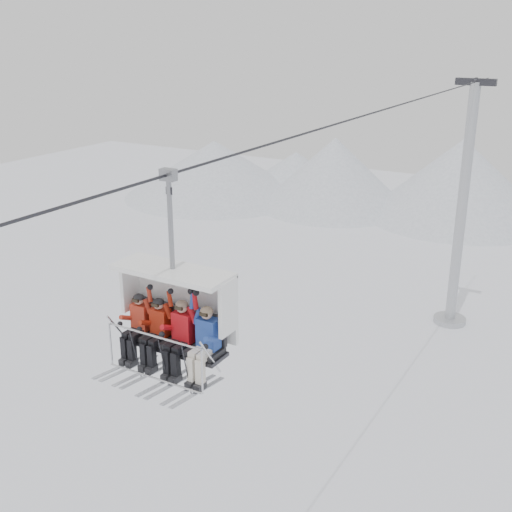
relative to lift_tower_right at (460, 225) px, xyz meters
The scene contains 8 objects.
ridgeline 20.33m from the lift_tower_right, 94.51° to the left, with size 72.00×21.00×7.00m.
lift_tower_right is the anchor object (origin of this frame).
haul_cable 23.25m from the lift_tower_right, 90.00° to the right, with size 0.06×0.06×50.00m, color #2A2A2F.
chairlift_carrier 25.53m from the lift_tower_right, 90.00° to the right, with size 2.41×1.17×3.98m.
skier_far_left 25.76m from the lift_tower_right, 91.83° to the right, with size 0.37×1.69×1.50m.
skier_center_left 25.75m from the lift_tower_right, 90.70° to the right, with size 0.38×1.69×1.52m.
skier_center_right 25.74m from the lift_tower_right, 89.41° to the right, with size 0.41×1.69×1.64m.
skier_far_right 25.76m from the lift_tower_right, 88.12° to the right, with size 0.41×1.69×1.64m.
Camera 1 is at (7.14, -12.29, 15.80)m, focal length 45.00 mm.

